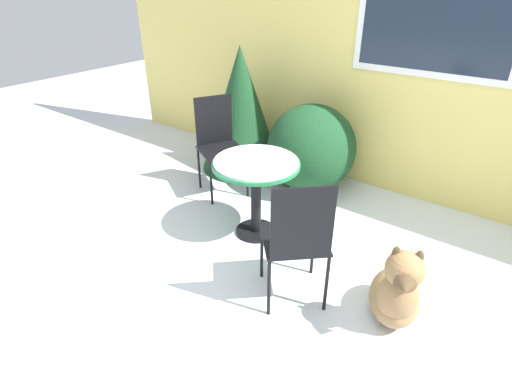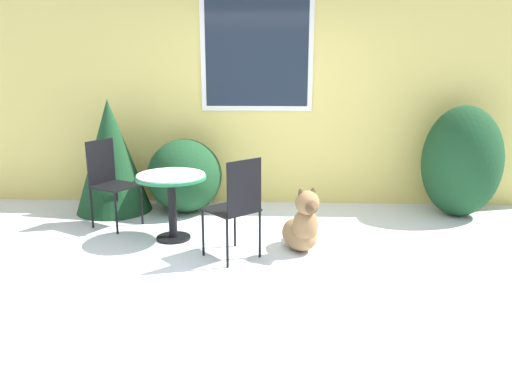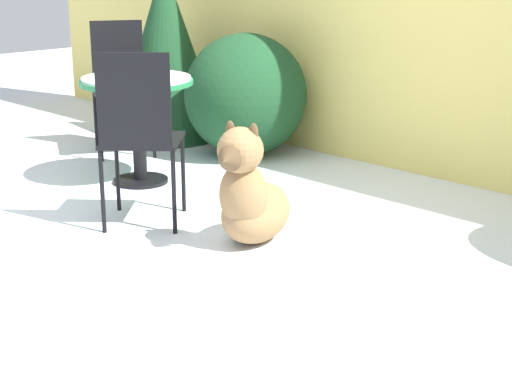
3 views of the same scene
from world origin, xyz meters
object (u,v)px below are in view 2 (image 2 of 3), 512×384
at_px(patio_chair_near_table, 110,179).
at_px(dog, 302,227).
at_px(patio_chair_far_side, 236,204).
at_px(patio_table, 171,187).

relative_size(patio_chair_near_table, dog, 1.41).
distance_m(patio_chair_near_table, dog, 2.28).
bearing_deg(patio_chair_near_table, patio_chair_far_side, -93.64).
xyz_separation_m(patio_chair_far_side, dog, (0.63, 0.22, -0.29)).
distance_m(patio_table, dog, 1.42).
xyz_separation_m(patio_chair_near_table, dog, (2.14, -0.74, -0.29)).
height_order(patio_table, patio_chair_far_side, patio_chair_far_side).
bearing_deg(patio_table, patio_chair_far_side, -36.15).
relative_size(patio_chair_far_side, dog, 1.41).
relative_size(patio_table, dog, 1.05).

